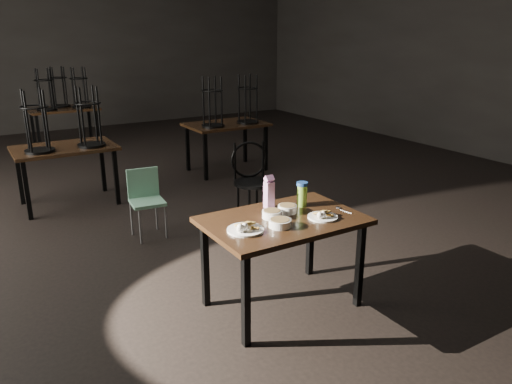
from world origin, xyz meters
TOP-DOWN VIEW (x-y plane):
  - room at (-0.06, 0.01)m, footprint 12.00×12.04m
  - main_table at (-0.72, -2.70)m, footprint 1.20×0.80m
  - plate_left at (-1.09, -2.77)m, footprint 0.27×0.27m
  - plate_right at (-0.45, -2.85)m, footprint 0.23×0.23m
  - bowl_near at (-0.79, -2.65)m, footprint 0.15×0.15m
  - bowl_far at (-0.62, -2.61)m, footprint 0.15×0.15m
  - bowl_big at (-0.84, -2.83)m, footprint 0.17×0.17m
  - juice_carton at (-0.68, -2.44)m, footprint 0.07×0.07m
  - water_bottle at (-0.43, -2.55)m, footprint 0.11×0.11m
  - spoon at (-0.21, -2.76)m, footprint 0.04×0.18m
  - bentwood_chair at (0.02, -1.00)m, footprint 0.48×0.47m
  - school_chair at (-1.14, -0.74)m, footprint 0.37×0.37m
  - bg_table_left at (-1.64, 0.70)m, footprint 1.20×0.80m
  - bg_table_right at (0.82, 1.08)m, footprint 1.20×0.80m
  - bg_table_far at (-1.00, 4.05)m, footprint 1.20×0.80m

SIDE VIEW (x-z plane):
  - school_chair at x=-1.14m, z-range 0.07..0.80m
  - bentwood_chair at x=0.02m, z-range 0.09..1.01m
  - main_table at x=-0.72m, z-range 0.30..1.05m
  - bg_table_left at x=-1.64m, z-range 0.01..1.49m
  - bg_table_right at x=0.82m, z-range 0.01..1.49m
  - spoon at x=-0.21m, z-range 0.75..0.76m
  - plate_right at x=-0.45m, z-range 0.73..0.81m
  - plate_left at x=-1.09m, z-range 0.73..0.82m
  - bg_table_far at x=-1.00m, z-range 0.04..1.52m
  - bowl_big at x=-0.84m, z-range 0.75..0.81m
  - bowl_far at x=-0.62m, z-range 0.75..0.81m
  - bowl_near at x=-0.79m, z-range 0.75..0.81m
  - water_bottle at x=-0.43m, z-range 0.75..0.96m
  - juice_carton at x=-0.68m, z-range 0.74..1.01m
  - room at x=-0.06m, z-range 0.72..3.94m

